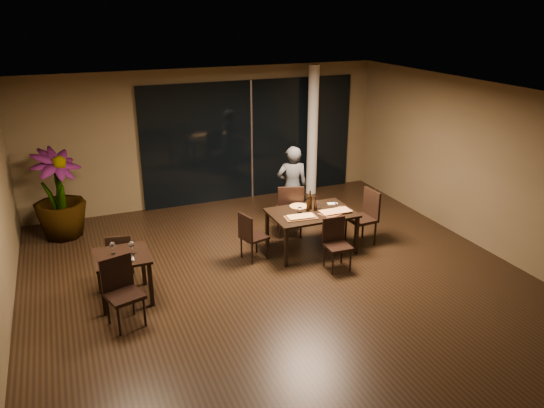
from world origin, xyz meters
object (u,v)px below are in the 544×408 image
(chair_side_near, at_px, (121,288))
(chair_main_far, at_px, (290,208))
(chair_main_near, at_px, (336,241))
(side_table, at_px, (122,263))
(chair_side_far, at_px, (120,255))
(bottle_b, at_px, (315,203))
(chair_main_left, at_px, (251,234))
(bottle_c, at_px, (310,200))
(main_table, at_px, (312,216))
(chair_main_right, at_px, (366,214))
(diner, at_px, (292,187))
(bottle_a, at_px, (308,204))
(potted_plant, at_px, (58,194))

(chair_side_near, bearing_deg, chair_main_far, 12.22)
(chair_main_near, bearing_deg, side_table, 178.04)
(side_table, height_order, chair_side_far, chair_side_far)
(chair_main_far, xyz_separation_m, chair_side_near, (-3.39, -1.84, -0.04))
(bottle_b, bearing_deg, chair_main_near, -89.97)
(chair_main_left, bearing_deg, bottle_c, -100.02)
(chair_main_near, distance_m, chair_side_near, 3.61)
(bottle_b, bearing_deg, chair_main_far, 106.59)
(main_table, relative_size, chair_main_right, 1.45)
(main_table, distance_m, diner, 1.16)
(main_table, xyz_separation_m, chair_main_near, (0.09, -0.76, -0.18))
(side_table, xyz_separation_m, chair_main_right, (4.48, 0.42, -0.05))
(chair_side_far, distance_m, bottle_a, 3.35)
(main_table, bearing_deg, diner, 83.60)
(chair_main_near, height_order, chair_main_left, chair_main_near)
(potted_plant, bearing_deg, main_table, -29.40)
(side_table, bearing_deg, main_table, 8.37)
(potted_plant, relative_size, bottle_c, 4.90)
(main_table, height_order, bottle_c, bottle_c)
(chair_main_far, bearing_deg, diner, -100.08)
(chair_main_left, height_order, bottle_a, bottle_a)
(chair_main_left, distance_m, bottle_a, 1.18)
(chair_main_far, bearing_deg, chair_side_near, 46.96)
(diner, xyz_separation_m, bottle_a, (-0.17, -1.08, 0.05))
(diner, relative_size, bottle_b, 6.10)
(chair_side_near, bearing_deg, chair_main_near, -10.33)
(chair_main_right, bearing_deg, main_table, -98.12)
(chair_main_right, distance_m, chair_side_near, 4.71)
(chair_main_near, xyz_separation_m, bottle_a, (-0.14, 0.82, 0.40))
(main_table, relative_size, chair_main_far, 1.42)
(chair_main_left, height_order, diner, diner)
(chair_main_near, bearing_deg, chair_side_far, 168.51)
(chair_main_right, relative_size, bottle_c, 2.92)
(main_table, bearing_deg, chair_main_far, 98.87)
(chair_main_right, height_order, diner, diner)
(chair_side_near, bearing_deg, chair_main_right, -3.34)
(main_table, height_order, chair_side_far, chair_side_far)
(chair_side_near, height_order, bottle_c, bottle_c)
(chair_main_near, bearing_deg, chair_main_right, 36.67)
(side_table, relative_size, chair_side_near, 0.81)
(chair_main_left, distance_m, chair_main_right, 2.25)
(chair_main_left, xyz_separation_m, chair_main_right, (2.24, -0.12, 0.09))
(chair_side_far, relative_size, bottle_c, 2.39)
(side_table, height_order, chair_main_right, chair_main_right)
(chair_main_near, height_order, diner, diner)
(side_table, bearing_deg, bottle_a, 9.52)
(chair_main_right, distance_m, bottle_a, 1.18)
(chair_main_left, relative_size, bottle_a, 3.14)
(chair_main_right, distance_m, bottle_b, 1.05)
(chair_main_left, distance_m, bottle_c, 1.27)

